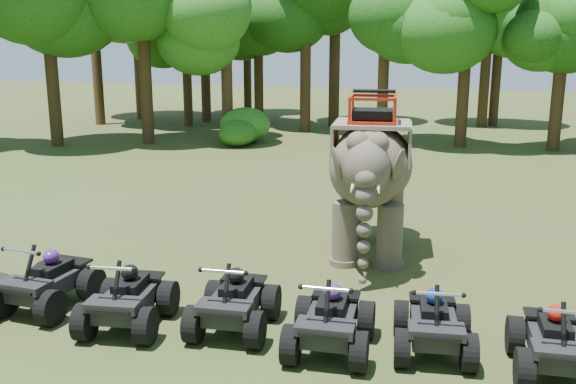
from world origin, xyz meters
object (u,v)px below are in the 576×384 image
(atv_0, at_px, (47,274))
(atv_2, at_px, (234,294))
(atv_1, at_px, (127,291))
(atv_3, at_px, (331,312))
(atv_4, at_px, (434,315))
(atv_5, at_px, (557,334))
(elephant, at_px, (371,174))

(atv_0, distance_m, atv_2, 3.72)
(atv_1, xyz_separation_m, atv_2, (1.86, 0.33, -0.01))
(atv_0, height_order, atv_3, atv_0)
(atv_2, bearing_deg, atv_4, -2.17)
(atv_1, bearing_deg, atv_5, -5.04)
(atv_0, bearing_deg, elephant, 46.21)
(atv_0, bearing_deg, atv_3, 1.56)
(atv_1, distance_m, atv_5, 7.08)
(atv_4, bearing_deg, atv_0, 174.64)
(elephant, relative_size, atv_0, 2.47)
(elephant, bearing_deg, atv_2, -114.53)
(atv_1, height_order, atv_3, atv_1)
(atv_4, distance_m, atv_5, 1.83)
(atv_3, xyz_separation_m, atv_4, (1.63, 0.35, -0.04))
(atv_3, bearing_deg, atv_2, 167.43)
(atv_0, bearing_deg, atv_5, 3.71)
(atv_2, relative_size, atv_5, 1.04)
(atv_5, bearing_deg, atv_4, 170.53)
(atv_3, distance_m, atv_5, 3.45)
(atv_4, bearing_deg, atv_1, 178.65)
(atv_2, height_order, atv_3, atv_3)
(elephant, distance_m, atv_5, 6.21)
(elephant, bearing_deg, atv_1, -129.60)
(elephant, relative_size, atv_5, 2.61)
(atv_1, bearing_deg, elephant, 48.75)
(atv_0, distance_m, atv_3, 5.50)
(atv_2, bearing_deg, atv_1, -172.17)
(atv_2, distance_m, atv_4, 3.40)
(atv_0, height_order, atv_4, atv_0)
(atv_0, xyz_separation_m, atv_3, (5.49, -0.38, -0.01))
(elephant, xyz_separation_m, atv_0, (-5.49, -4.72, -1.22))
(atv_3, bearing_deg, atv_1, 178.16)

